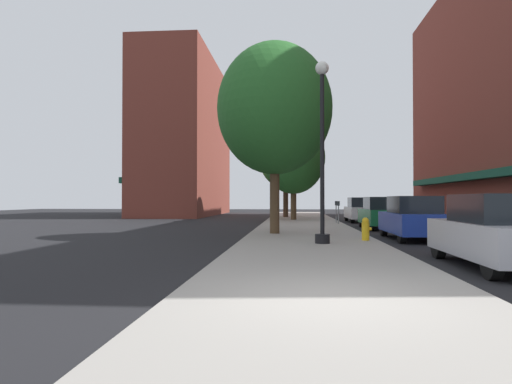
# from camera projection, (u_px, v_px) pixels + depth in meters

# --- Properties ---
(ground_plane) EXTENTS (90.00, 90.00, 0.00)m
(ground_plane) POSITION_uv_depth(u_px,v_px,m) (379.00, 228.00, 24.09)
(ground_plane) COLOR black
(sidewalk_slab) EXTENTS (4.80, 50.00, 0.12)m
(sidewalk_slab) POSITION_uv_depth(u_px,v_px,m) (303.00, 226.00, 25.41)
(sidewalk_slab) COLOR gray
(sidewalk_slab) RESTS_ON ground
(building_far_background) EXTENTS (6.80, 18.00, 14.78)m
(building_far_background) POSITION_uv_depth(u_px,v_px,m) (186.00, 140.00, 44.37)
(building_far_background) COLOR brown
(building_far_background) RESTS_ON ground
(lamppost) EXTENTS (0.48, 0.48, 5.90)m
(lamppost) POSITION_uv_depth(u_px,v_px,m) (322.00, 148.00, 14.64)
(lamppost) COLOR black
(lamppost) RESTS_ON sidewalk_slab
(fire_hydrant) EXTENTS (0.33, 0.26, 0.79)m
(fire_hydrant) POSITION_uv_depth(u_px,v_px,m) (366.00, 229.00, 15.63)
(fire_hydrant) COLOR gold
(fire_hydrant) RESTS_ON sidewalk_slab
(parking_meter_near) EXTENTS (0.14, 0.09, 1.31)m
(parking_meter_near) POSITION_uv_depth(u_px,v_px,m) (338.00, 209.00, 26.11)
(parking_meter_near) COLOR slate
(parking_meter_near) RESTS_ON sidewalk_slab
(parking_meter_far) EXTENTS (0.14, 0.09, 1.31)m
(parking_meter_far) POSITION_uv_depth(u_px,v_px,m) (336.00, 209.00, 27.57)
(parking_meter_far) COLOR slate
(parking_meter_far) RESTS_ON sidewalk_slab
(tree_near) EXTENTS (4.82, 4.82, 8.00)m
(tree_near) POSITION_uv_depth(u_px,v_px,m) (275.00, 109.00, 18.96)
(tree_near) COLOR #4C3823
(tree_near) RESTS_ON sidewalk_slab
(tree_mid) EXTENTS (4.29, 4.29, 7.23)m
(tree_mid) POSITION_uv_depth(u_px,v_px,m) (286.00, 158.00, 36.16)
(tree_mid) COLOR #422D1E
(tree_mid) RESTS_ON sidewalk_slab
(tree_far) EXTENTS (4.41, 4.41, 6.86)m
(tree_far) POSITION_uv_depth(u_px,v_px,m) (293.00, 158.00, 31.60)
(tree_far) COLOR #4C3823
(tree_far) RESTS_ON sidewalk_slab
(car_silver) EXTENTS (1.80, 4.30, 1.66)m
(car_silver) POSITION_uv_depth(u_px,v_px,m) (498.00, 232.00, 10.11)
(car_silver) COLOR black
(car_silver) RESTS_ON ground
(car_blue) EXTENTS (1.80, 4.30, 1.66)m
(car_blue) POSITION_uv_depth(u_px,v_px,m) (413.00, 218.00, 17.25)
(car_blue) COLOR black
(car_blue) RESTS_ON ground
(car_green) EXTENTS (1.80, 4.30, 1.66)m
(car_green) POSITION_uv_depth(u_px,v_px,m) (381.00, 213.00, 23.46)
(car_green) COLOR black
(car_green) RESTS_ON ground
(car_white) EXTENTS (1.80, 4.30, 1.66)m
(car_white) POSITION_uv_depth(u_px,v_px,m) (361.00, 210.00, 30.51)
(car_white) COLOR black
(car_white) RESTS_ON ground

